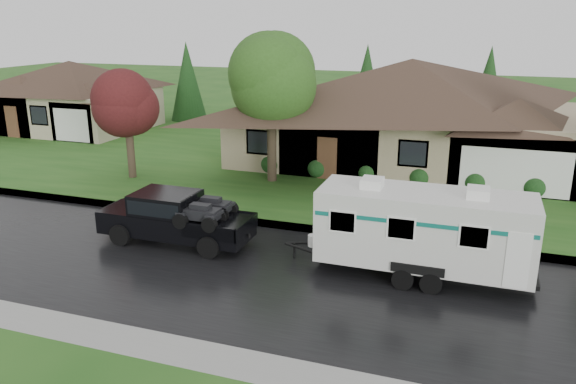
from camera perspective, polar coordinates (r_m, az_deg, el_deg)
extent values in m
plane|color=#23531A|center=(19.59, 0.44, -6.21)|extent=(140.00, 140.00, 0.00)
cube|color=black|center=(17.88, -1.63, -8.60)|extent=(140.00, 8.00, 0.01)
cube|color=gray|center=(21.55, 2.36, -3.77)|extent=(140.00, 0.50, 0.15)
cube|color=#23531A|center=(33.45, 8.71, 3.68)|extent=(140.00, 26.00, 0.15)
cube|color=#9C8669|center=(31.86, 12.05, 5.73)|extent=(18.00, 10.00, 3.00)
pyramid|color=#35241D|center=(31.33, 12.53, 13.09)|extent=(19.44, 10.80, 2.60)
cube|color=#9C8669|center=(28.78, 21.95, 3.34)|extent=(5.76, 4.00, 2.70)
cube|color=tan|center=(43.58, -20.91, 7.87)|extent=(10.00, 8.00, 2.80)
pyramid|color=#35241D|center=(43.23, -21.40, 12.31)|extent=(10.80, 8.64, 2.00)
cube|color=tan|center=(40.20, -19.37, 7.12)|extent=(3.20, 4.00, 2.52)
cylinder|color=#382B1E|center=(27.30, -1.66, 4.28)|extent=(0.45, 0.45, 3.06)
sphere|color=#346420|center=(26.75, -1.72, 11.29)|extent=(4.23, 4.23, 4.23)
cylinder|color=#382B1E|center=(29.07, -15.66, 3.71)|extent=(0.38, 0.38, 2.33)
sphere|color=#4D1819|center=(28.61, -16.07, 8.67)|extent=(3.22, 3.22, 3.22)
sphere|color=#143814|center=(29.07, -1.72, 3.00)|extent=(1.00, 1.00, 1.00)
sphere|color=#143814|center=(28.30, 3.06, 2.58)|extent=(1.00, 1.00, 1.00)
sphere|color=#143814|center=(27.74, 8.07, 2.13)|extent=(1.00, 1.00, 1.00)
sphere|color=#143814|center=(27.40, 13.24, 1.65)|extent=(1.00, 1.00, 1.00)
sphere|color=#143814|center=(27.29, 18.49, 1.14)|extent=(1.00, 1.00, 1.00)
sphere|color=#143814|center=(27.41, 23.75, 0.63)|extent=(1.00, 1.00, 1.00)
cube|color=black|center=(20.66, -11.30, -3.14)|extent=(5.53, 1.84, 0.79)
cube|color=black|center=(21.64, -16.00, -1.85)|extent=(1.48, 1.80, 0.32)
cube|color=black|center=(20.61, -12.30, -1.16)|extent=(2.21, 1.73, 0.83)
cube|color=black|center=(20.60, -12.31, -1.04)|extent=(2.03, 1.77, 0.51)
cube|color=black|center=(19.80, -6.93, -3.26)|extent=(2.03, 1.75, 0.06)
cylinder|color=black|center=(20.99, -16.64, -4.18)|extent=(0.77, 0.30, 0.77)
cylinder|color=black|center=(22.38, -13.99, -2.63)|extent=(0.77, 0.30, 0.77)
cylinder|color=black|center=(19.24, -8.05, -5.58)|extent=(0.77, 0.30, 0.77)
cylinder|color=black|center=(20.75, -5.80, -3.77)|extent=(0.77, 0.30, 0.77)
cube|color=silver|center=(17.77, 13.63, -3.54)|extent=(6.45, 2.21, 2.26)
cube|color=black|center=(18.25, 13.35, -7.26)|extent=(6.82, 1.11, 0.13)
cube|color=#0E6257|center=(17.61, 13.74, -2.02)|extent=(6.32, 2.23, 0.13)
cube|color=white|center=(17.58, 8.54, 0.92)|extent=(0.65, 0.74, 0.30)
cube|color=white|center=(17.32, 18.77, -0.06)|extent=(0.65, 0.74, 0.30)
cylinder|color=black|center=(17.32, 11.56, -8.69)|extent=(0.65, 0.22, 0.65)
cylinder|color=black|center=(19.30, 12.47, -5.97)|extent=(0.65, 0.22, 0.65)
cylinder|color=black|center=(17.26, 14.32, -8.99)|extent=(0.65, 0.22, 0.65)
cylinder|color=black|center=(19.24, 14.93, -6.23)|extent=(0.65, 0.22, 0.65)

